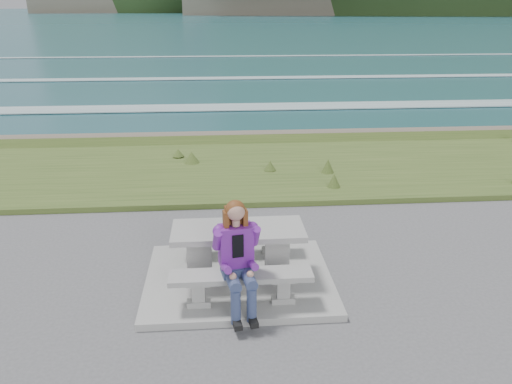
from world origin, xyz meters
TOP-DOWN VIEW (x-y plane):
  - concrete_slab at (0.00, 0.00)m, footprint 2.60×2.10m
  - picnic_table at (0.00, 0.00)m, footprint 1.80×0.75m
  - bench_landward at (0.00, -0.70)m, footprint 1.80×0.35m
  - bench_seaward at (0.00, 0.70)m, footprint 1.80×0.35m
  - grass_verge at (0.00, 5.00)m, footprint 160.00×4.50m
  - shore_drop at (0.00, 7.90)m, footprint 160.00×0.80m
  - ocean at (0.00, 25.09)m, footprint 1600.00×1600.00m
  - seated_woman at (-0.03, -0.83)m, footprint 0.50×0.76m

SIDE VIEW (x-z plane):
  - ocean at x=0.00m, z-range -1.79..-1.70m
  - grass_verge at x=0.00m, z-range -0.11..0.11m
  - shore_drop at x=0.00m, z-range -1.10..1.10m
  - concrete_slab at x=0.00m, z-range 0.00..0.10m
  - bench_landward at x=0.00m, z-range 0.22..0.67m
  - bench_seaward at x=0.00m, z-range 0.22..0.67m
  - seated_woman at x=-0.03m, z-range -0.09..1.33m
  - picnic_table at x=0.00m, z-range 0.31..1.06m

